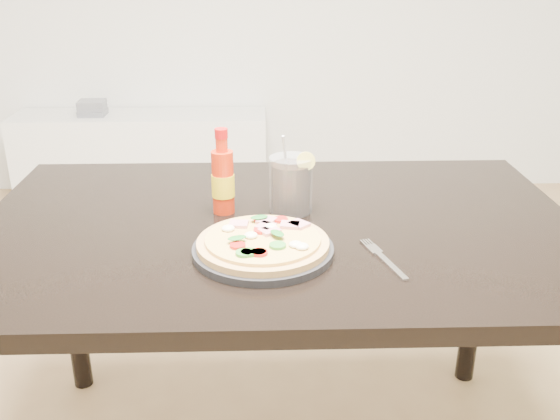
{
  "coord_description": "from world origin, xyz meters",
  "views": [
    {
      "loc": [
        -0.12,
        -1.35,
        1.33
      ],
      "look_at": [
        -0.08,
        -0.14,
        0.83
      ],
      "focal_mm": 40.0,
      "sensor_mm": 36.0,
      "label": 1
    }
  ],
  "objects_px": {
    "pizza": "(263,241)",
    "cola_cup": "(291,186)",
    "plate": "(263,250)",
    "fork": "(382,257)",
    "dining_table": "(279,254)",
    "media_console": "(143,157)",
    "hot_sauce_bottle": "(223,180)"
  },
  "relations": [
    {
      "from": "pizza",
      "to": "cola_cup",
      "type": "xyz_separation_m",
      "value": [
        0.07,
        0.23,
        0.04
      ]
    },
    {
      "from": "plate",
      "to": "pizza",
      "type": "xyz_separation_m",
      "value": [
        0.0,
        0.0,
        0.02
      ]
    },
    {
      "from": "pizza",
      "to": "fork",
      "type": "xyz_separation_m",
      "value": [
        0.24,
        -0.03,
        -0.02
      ]
    },
    {
      "from": "cola_cup",
      "to": "fork",
      "type": "xyz_separation_m",
      "value": [
        0.18,
        -0.26,
        -0.06
      ]
    },
    {
      "from": "dining_table",
      "to": "pizza",
      "type": "relative_size",
      "value": 5.09
    },
    {
      "from": "plate",
      "to": "media_console",
      "type": "relative_size",
      "value": 0.21
    },
    {
      "from": "plate",
      "to": "media_console",
      "type": "distance_m",
      "value": 2.41
    },
    {
      "from": "fork",
      "to": "plate",
      "type": "bearing_deg",
      "value": 156.55
    },
    {
      "from": "cola_cup",
      "to": "media_console",
      "type": "xyz_separation_m",
      "value": [
        -0.75,
        2.02,
        -0.56
      ]
    },
    {
      "from": "hot_sauce_bottle",
      "to": "plate",
      "type": "bearing_deg",
      "value": -67.83
    },
    {
      "from": "pizza",
      "to": "cola_cup",
      "type": "bearing_deg",
      "value": 73.61
    },
    {
      "from": "hot_sauce_bottle",
      "to": "dining_table",
      "type": "bearing_deg",
      "value": -26.8
    },
    {
      "from": "plate",
      "to": "dining_table",
      "type": "bearing_deg",
      "value": 77.33
    },
    {
      "from": "dining_table",
      "to": "media_console",
      "type": "xyz_separation_m",
      "value": [
        -0.72,
        2.09,
        -0.42
      ]
    },
    {
      "from": "cola_cup",
      "to": "fork",
      "type": "relative_size",
      "value": 1.04
    },
    {
      "from": "pizza",
      "to": "media_console",
      "type": "distance_m",
      "value": 2.41
    },
    {
      "from": "pizza",
      "to": "media_console",
      "type": "bearing_deg",
      "value": 106.8
    },
    {
      "from": "fork",
      "to": "media_console",
      "type": "height_order",
      "value": "fork"
    },
    {
      "from": "media_console",
      "to": "pizza",
      "type": "bearing_deg",
      "value": -73.2
    },
    {
      "from": "fork",
      "to": "hot_sauce_bottle",
      "type": "bearing_deg",
      "value": 126.21
    },
    {
      "from": "fork",
      "to": "media_console",
      "type": "xyz_separation_m",
      "value": [
        -0.92,
        2.28,
        -0.5
      ]
    },
    {
      "from": "plate",
      "to": "media_console",
      "type": "height_order",
      "value": "plate"
    },
    {
      "from": "pizza",
      "to": "media_console",
      "type": "relative_size",
      "value": 0.2
    },
    {
      "from": "plate",
      "to": "pizza",
      "type": "bearing_deg",
      "value": 61.01
    },
    {
      "from": "dining_table",
      "to": "media_console",
      "type": "relative_size",
      "value": 1.0
    },
    {
      "from": "hot_sauce_bottle",
      "to": "media_console",
      "type": "distance_m",
      "value": 2.19
    },
    {
      "from": "pizza",
      "to": "fork",
      "type": "bearing_deg",
      "value": -7.56
    },
    {
      "from": "dining_table",
      "to": "plate",
      "type": "relative_size",
      "value": 4.75
    },
    {
      "from": "pizza",
      "to": "hot_sauce_bottle",
      "type": "xyz_separation_m",
      "value": [
        -0.09,
        0.23,
        0.05
      ]
    },
    {
      "from": "dining_table",
      "to": "fork",
      "type": "bearing_deg",
      "value": -43.11
    },
    {
      "from": "dining_table",
      "to": "media_console",
      "type": "bearing_deg",
      "value": 108.91
    },
    {
      "from": "cola_cup",
      "to": "media_console",
      "type": "height_order",
      "value": "cola_cup"
    }
  ]
}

